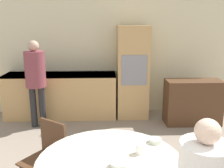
% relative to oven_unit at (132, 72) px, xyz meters
% --- Properties ---
extents(wall_back, '(6.06, 0.05, 2.60)m').
position_rel_oven_unit_xyz_m(wall_back, '(-0.46, 0.34, 0.35)').
color(wall_back, beige).
rests_on(wall_back, ground_plane).
extents(kitchen_counter, '(2.28, 0.60, 0.93)m').
position_rel_oven_unit_xyz_m(kitchen_counter, '(-1.50, -0.01, -0.47)').
color(kitchen_counter, tan).
rests_on(kitchen_counter, ground_plane).
extents(oven_unit, '(0.64, 0.59, 1.90)m').
position_rel_oven_unit_xyz_m(oven_unit, '(0.00, 0.00, 0.00)').
color(oven_unit, tan).
rests_on(oven_unit, ground_plane).
extents(sideboard, '(1.07, 0.45, 0.88)m').
position_rel_oven_unit_xyz_m(sideboard, '(1.14, -0.47, -0.51)').
color(sideboard, '#51331E').
rests_on(sideboard, ground_plane).
extents(chair_far_left, '(0.56, 0.56, 0.87)m').
position_rel_oven_unit_xyz_m(chair_far_left, '(-1.25, -2.50, -0.45)').
color(chair_far_left, '#51331E').
rests_on(chair_far_left, ground_plane).
extents(person_standing, '(0.37, 0.37, 1.65)m').
position_rel_oven_unit_xyz_m(person_standing, '(-1.86, -0.53, 0.06)').
color(person_standing, '#262628').
rests_on(person_standing, ground_plane).
extents(cup, '(0.08, 0.08, 0.09)m').
position_rel_oven_unit_xyz_m(cup, '(-0.28, -2.99, -0.13)').
color(cup, white).
rests_on(cup, dining_table).
extents(bowl_near, '(0.16, 0.16, 0.05)m').
position_rel_oven_unit_xyz_m(bowl_near, '(-0.48, -3.21, -0.15)').
color(bowl_near, silver).
rests_on(bowl_near, dining_table).
extents(bowl_centre, '(0.13, 0.13, 0.04)m').
position_rel_oven_unit_xyz_m(bowl_centre, '(-0.09, -2.78, -0.16)').
color(bowl_centre, silver).
rests_on(bowl_centre, dining_table).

